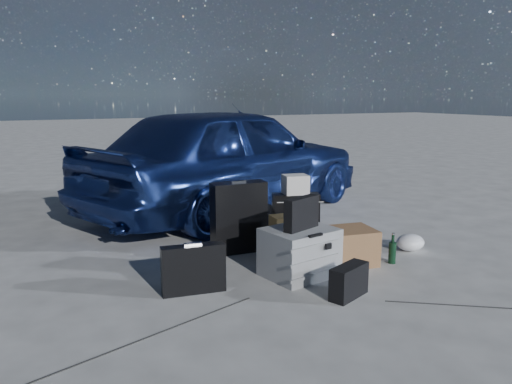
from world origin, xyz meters
TOP-DOWN VIEW (x-y plane):
  - ground at (0.00, 0.00)m, footprint 60.00×60.00m
  - car at (0.39, 2.55)m, footprint 4.53×3.17m
  - pelican_case at (-0.05, 0.03)m, footprint 0.65×0.57m
  - laptop_bag at (-0.05, 0.02)m, footprint 0.38×0.22m
  - briefcase at (-1.00, 0.07)m, footprint 0.51×0.18m
  - suitcase_left at (-0.24, 0.88)m, footprint 0.55×0.23m
  - suitcase_right at (0.32, 0.73)m, footprint 0.50×0.34m
  - white_carton at (0.32, 0.74)m, footprint 0.27×0.24m
  - duffel_bag at (0.08, 1.50)m, footprint 0.64×0.29m
  - flat_box_white at (0.07, 1.51)m, footprint 0.41×0.32m
  - flat_box_black at (0.09, 1.52)m, footprint 0.33×0.26m
  - kraft_bag at (0.08, 0.47)m, footprint 0.33×0.22m
  - cardboard_box at (0.52, 0.09)m, footprint 0.50×0.45m
  - plastic_bag at (1.32, 0.14)m, footprint 0.32×0.28m
  - messenger_bag at (0.05, -0.55)m, footprint 0.39×0.27m
  - green_bottle at (0.89, -0.08)m, footprint 0.07×0.07m

SIDE VIEW (x-z plane):
  - ground at x=0.00m, z-range 0.00..0.00m
  - plastic_bag at x=1.32m, z-range 0.00..0.17m
  - messenger_bag at x=0.05m, z-range 0.00..0.26m
  - green_bottle at x=0.89m, z-range 0.00..0.28m
  - duffel_bag at x=0.08m, z-range 0.00..0.32m
  - cardboard_box at x=0.52m, z-range 0.00..0.33m
  - briefcase at x=-1.00m, z-range 0.00..0.39m
  - pelican_case at x=-0.05m, z-range 0.00..0.42m
  - kraft_bag at x=0.08m, z-range 0.00..0.43m
  - suitcase_right at x=0.32m, z-range 0.00..0.57m
  - flat_box_white at x=0.07m, z-range 0.32..0.38m
  - suitcase_left at x=-0.24m, z-range 0.00..0.70m
  - flat_box_black at x=0.09m, z-range 0.38..0.45m
  - laptop_bag at x=-0.05m, z-range 0.42..0.70m
  - white_carton at x=0.32m, z-range 0.57..0.76m
  - car at x=0.39m, z-range 0.00..1.43m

